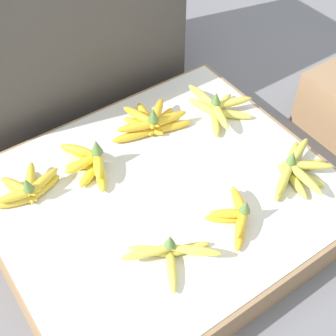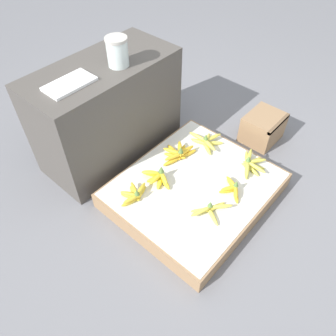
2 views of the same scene
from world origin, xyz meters
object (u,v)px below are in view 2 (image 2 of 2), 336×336
(banana_bunch_front_midright, at_px, (232,188))
(banana_bunch_middle_right, at_px, (207,141))
(glass_jar, at_px, (117,52))
(foam_tray_white, at_px, (70,84))
(banana_bunch_front_right, at_px, (251,164))
(banana_bunch_middle_midleft, at_px, (158,177))
(banana_bunch_front_midleft, at_px, (210,210))
(banana_bunch_middle_midright, at_px, (178,153))
(banana_bunch_middle_left, at_px, (134,194))
(wooden_crate, at_px, (263,128))

(banana_bunch_front_midright, relative_size, banana_bunch_middle_right, 0.71)
(glass_jar, height_order, foam_tray_white, glass_jar)
(banana_bunch_front_right, bearing_deg, banana_bunch_middle_midleft, 142.84)
(glass_jar, xyz_separation_m, foam_tray_white, (-0.34, 0.05, -0.08))
(banana_bunch_front_midleft, xyz_separation_m, banana_bunch_middle_right, (0.47, 0.38, 0.00))
(banana_bunch_front_right, height_order, banana_bunch_middle_right, banana_bunch_middle_right)
(banana_bunch_front_midleft, relative_size, foam_tray_white, 0.84)
(banana_bunch_front_right, xyz_separation_m, banana_bunch_middle_midright, (-0.25, 0.43, 0.00))
(banana_bunch_front_right, height_order, foam_tray_white, foam_tray_white)
(glass_jar, bearing_deg, banana_bunch_front_midright, -84.73)
(banana_bunch_front_midleft, bearing_deg, glass_jar, 80.64)
(banana_bunch_front_midright, distance_m, banana_bunch_middle_left, 0.62)
(banana_bunch_middle_midleft, distance_m, glass_jar, 0.82)
(banana_bunch_middle_midleft, relative_size, glass_jar, 1.39)
(banana_bunch_middle_midright, height_order, glass_jar, glass_jar)
(banana_bunch_front_midleft, xyz_separation_m, banana_bunch_middle_left, (-0.22, 0.42, 0.00))
(wooden_crate, xyz_separation_m, banana_bunch_front_right, (-0.44, -0.16, 0.04))
(banana_bunch_middle_right, bearing_deg, wooden_crate, -24.12)
(wooden_crate, distance_m, banana_bunch_middle_left, 1.18)
(foam_tray_white, bearing_deg, glass_jar, -7.81)
(banana_bunch_front_midleft, height_order, banana_bunch_front_midright, banana_bunch_front_midright)
(banana_bunch_front_midright, distance_m, banana_bunch_middle_midleft, 0.49)
(wooden_crate, relative_size, banana_bunch_front_midright, 1.60)
(banana_bunch_front_midright, xyz_separation_m, banana_bunch_front_right, (0.26, 0.03, -0.00))
(wooden_crate, height_order, foam_tray_white, foam_tray_white)
(banana_bunch_front_midleft, relative_size, banana_bunch_middle_right, 0.92)
(banana_bunch_front_right, distance_m, banana_bunch_middle_midright, 0.50)
(banana_bunch_front_midright, xyz_separation_m, banana_bunch_middle_right, (0.25, 0.39, -0.00))
(banana_bunch_front_midleft, xyz_separation_m, glass_jar, (0.14, 0.88, 0.66))
(banana_bunch_middle_left, bearing_deg, wooden_crate, -12.06)
(wooden_crate, bearing_deg, banana_bunch_middle_left, 167.94)
(banana_bunch_front_right, height_order, banana_bunch_middle_left, same)
(banana_bunch_middle_left, xyz_separation_m, banana_bunch_middle_midleft, (0.20, -0.01, 0.00))
(glass_jar, bearing_deg, banana_bunch_middle_left, -129.20)
(banana_bunch_front_right, xyz_separation_m, banana_bunch_middle_right, (-0.02, 0.36, 0.00))
(banana_bunch_front_midleft, distance_m, banana_bunch_middle_midright, 0.52)
(banana_bunch_middle_right, bearing_deg, banana_bunch_middle_midleft, 176.86)
(wooden_crate, xyz_separation_m, banana_bunch_middle_midleft, (-0.96, 0.23, 0.05))
(banana_bunch_middle_midright, distance_m, banana_bunch_middle_right, 0.24)
(banana_bunch_middle_left, height_order, banana_bunch_middle_midleft, banana_bunch_middle_midleft)
(banana_bunch_middle_midleft, height_order, glass_jar, glass_jar)
(glass_jar, bearing_deg, banana_bunch_middle_right, -56.20)
(banana_bunch_middle_midright, height_order, foam_tray_white, foam_tray_white)
(banana_bunch_middle_right, bearing_deg, glass_jar, 123.80)
(banana_bunch_middle_midleft, bearing_deg, banana_bunch_front_midleft, -86.56)
(banana_bunch_front_right, distance_m, banana_bunch_middle_midleft, 0.65)
(banana_bunch_middle_midright, relative_size, banana_bunch_middle_right, 1.05)
(banana_bunch_front_midleft, height_order, banana_bunch_middle_midleft, banana_bunch_middle_midleft)
(glass_jar, bearing_deg, banana_bunch_middle_midleft, -110.01)
(banana_bunch_front_midleft, bearing_deg, banana_bunch_middle_midright, 62.29)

